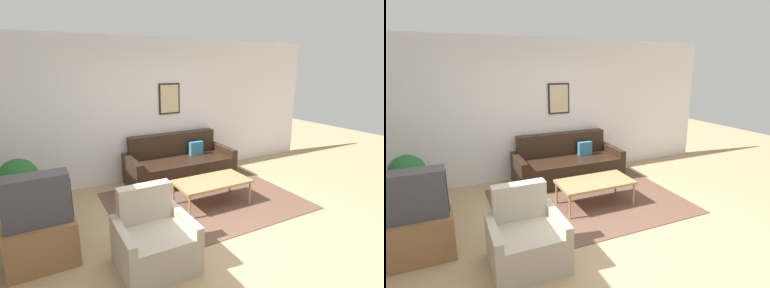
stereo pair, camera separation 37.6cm
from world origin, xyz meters
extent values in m
plane|color=tan|center=(0.00, 0.00, 0.00)|extent=(16.00, 16.00, 0.00)
cube|color=brown|center=(0.46, 1.04, 0.01)|extent=(3.02, 2.27, 0.01)
cube|color=silver|center=(0.00, 2.59, 1.35)|extent=(8.00, 0.06, 2.70)
cube|color=black|center=(0.53, 2.55, 1.55)|extent=(0.44, 0.03, 0.60)
cube|color=#CCB78E|center=(0.53, 2.53, 1.55)|extent=(0.38, 0.01, 0.54)
cube|color=black|center=(0.53, 2.07, 0.22)|extent=(1.81, 0.90, 0.44)
cube|color=black|center=(0.53, 2.42, 0.66)|extent=(1.81, 0.20, 0.44)
cube|color=black|center=(-0.43, 2.07, 0.29)|extent=(0.12, 0.90, 0.58)
cube|color=black|center=(1.50, 2.07, 0.29)|extent=(0.12, 0.90, 0.58)
cube|color=teal|center=(0.94, 2.18, 0.56)|extent=(0.28, 0.10, 0.28)
cube|color=#A87F51|center=(0.50, 0.87, 0.40)|extent=(1.18, 0.64, 0.04)
cylinder|color=#A87F51|center=(-0.05, 0.59, 0.19)|extent=(0.04, 0.04, 0.38)
cylinder|color=#A87F51|center=(1.05, 0.59, 0.19)|extent=(0.04, 0.04, 0.38)
cylinder|color=#A87F51|center=(-0.05, 1.15, 0.19)|extent=(0.04, 0.04, 0.38)
cylinder|color=#A87F51|center=(1.05, 1.15, 0.19)|extent=(0.04, 0.04, 0.38)
cube|color=olive|center=(-1.96, 0.47, 0.26)|extent=(0.72, 0.43, 0.52)
cube|color=#424247|center=(-1.96, 0.47, 0.80)|extent=(0.66, 0.28, 0.55)
cube|color=black|center=(-1.63, 0.47, 0.80)|extent=(0.01, 0.23, 0.43)
cube|color=#B2A893|center=(-0.88, -0.14, 0.22)|extent=(0.63, 0.76, 0.43)
cube|color=#B2A893|center=(-0.88, 0.16, 0.65)|extent=(0.63, 0.16, 0.43)
cube|color=#B2A893|center=(-1.23, -0.14, 0.28)|extent=(0.09, 0.76, 0.55)
cube|color=#B2A893|center=(-0.52, -0.14, 0.28)|extent=(0.09, 0.76, 0.55)
cylinder|color=slate|center=(-2.03, 1.11, 0.11)|extent=(0.30, 0.30, 0.21)
cylinder|color=#51381E|center=(-2.03, 1.11, 0.30)|extent=(0.04, 0.04, 0.17)
sphere|color=#1E5628|center=(-2.03, 1.11, 0.63)|extent=(0.58, 0.58, 0.58)
cylinder|color=#935638|center=(-2.18, 1.94, 0.10)|extent=(0.21, 0.21, 0.20)
cylinder|color=#51381E|center=(-2.18, 1.94, 0.28)|extent=(0.04, 0.04, 0.16)
sphere|color=#28662D|center=(-2.18, 1.94, 0.60)|extent=(0.55, 0.55, 0.55)
camera|label=1|loc=(-1.91, -2.89, 2.17)|focal=28.00mm
camera|label=2|loc=(-1.57, -3.06, 2.17)|focal=28.00mm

